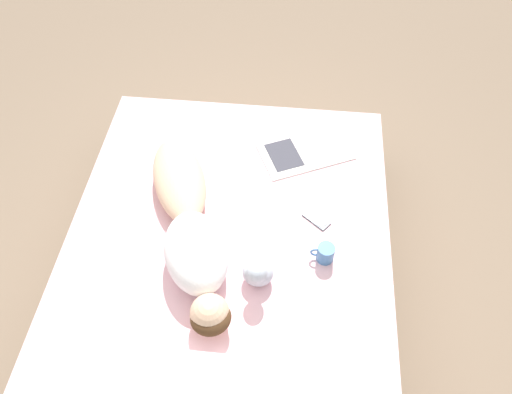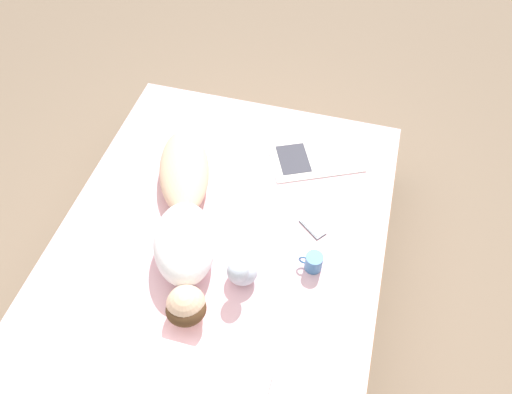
# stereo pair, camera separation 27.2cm
# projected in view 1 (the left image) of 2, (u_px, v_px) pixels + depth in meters

# --- Properties ---
(ground_plane) EXTENTS (12.00, 12.00, 0.00)m
(ground_plane) POSITION_uv_depth(u_px,v_px,m) (232.00, 285.00, 3.03)
(ground_plane) COLOR #7A6651
(bed) EXTENTS (1.76, 2.15, 0.52)m
(bed) POSITION_uv_depth(u_px,v_px,m) (230.00, 263.00, 2.83)
(bed) COLOR brown
(bed) RESTS_ON ground_plane
(person) EXTENTS (0.66, 1.25, 0.24)m
(person) POSITION_uv_depth(u_px,v_px,m) (191.00, 229.00, 2.54)
(person) COLOR #DBB28E
(person) RESTS_ON bed
(open_magazine) EXTENTS (0.62, 0.53, 0.01)m
(open_magazine) POSITION_uv_depth(u_px,v_px,m) (304.00, 150.00, 3.00)
(open_magazine) COLOR silver
(open_magazine) RESTS_ON bed
(coffee_mug) EXTENTS (0.12, 0.09, 0.10)m
(coffee_mug) POSITION_uv_depth(u_px,v_px,m) (325.00, 253.00, 2.51)
(coffee_mug) COLOR teal
(coffee_mug) RESTS_ON bed
(cell_phone) EXTENTS (0.16, 0.15, 0.01)m
(cell_phone) POSITION_uv_depth(u_px,v_px,m) (316.00, 219.00, 2.69)
(cell_phone) COLOR #333842
(cell_phone) RESTS_ON bed
(plush_toy) EXTENTS (0.15, 0.17, 0.21)m
(plush_toy) POSITION_uv_depth(u_px,v_px,m) (258.00, 273.00, 2.39)
(plush_toy) COLOR #B2BCCC
(plush_toy) RESTS_ON bed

